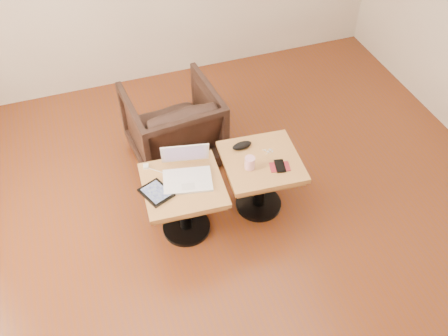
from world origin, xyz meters
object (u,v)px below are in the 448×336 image
object	(u,v)px
armchair	(173,124)
laptop	(187,172)
side_table_left	(184,195)
side_table_right	(261,172)
striped_cup	(250,163)

from	to	relation	value
armchair	laptop	bearing A→B (deg)	77.72
side_table_left	armchair	xyz separation A→B (m)	(0.14, 0.83, -0.05)
side_table_right	armchair	size ratio (longest dim) A/B	0.82
side_table_right	striped_cup	world-z (taller)	striped_cup
side_table_left	laptop	distance (m)	0.19
side_table_right	laptop	bearing A→B (deg)	-177.38
side_table_left	laptop	size ratio (longest dim) A/B	1.50
striped_cup	armchair	distance (m)	0.94
laptop	armchair	distance (m)	0.81
side_table_right	striped_cup	xyz separation A→B (m)	(-0.11, -0.04, 0.17)
laptop	side_table_left	bearing A→B (deg)	-118.08
side_table_right	striped_cup	size ratio (longest dim) A/B	6.26
side_table_left	laptop	xyz separation A→B (m)	(0.05, 0.06, 0.17)
side_table_right	armchair	distance (m)	0.92
side_table_left	laptop	world-z (taller)	laptop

